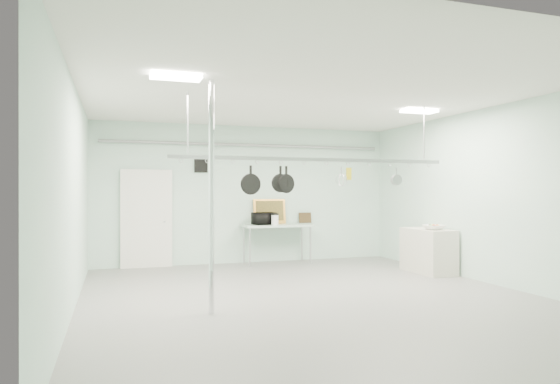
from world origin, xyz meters
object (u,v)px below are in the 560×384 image
object	(u,v)px
skillet_left	(251,180)
fruit_bowl	(434,227)
coffee_canister	(275,220)
skillet_right	(286,179)
side_cabinet	(428,251)
prep_table	(277,228)
microwave	(264,219)
pot_rack	(315,158)
skillet_mid	(280,178)
chrome_pole	(211,197)

from	to	relation	value
skillet_left	fruit_bowl	bearing A→B (deg)	7.66
coffee_canister	skillet_right	world-z (taller)	skillet_right
side_cabinet	skillet_right	bearing A→B (deg)	-162.36
coffee_canister	skillet_left	size ratio (longest dim) A/B	0.51
coffee_canister	fruit_bowl	xyz separation A→B (m)	(2.62, -2.27, -0.07)
prep_table	skillet_right	size ratio (longest dim) A/B	3.79
fruit_bowl	skillet_left	world-z (taller)	skillet_left
microwave	pot_rack	bearing A→B (deg)	79.29
microwave	coffee_canister	world-z (taller)	microwave
coffee_canister	pot_rack	bearing A→B (deg)	-95.33
skillet_right	coffee_canister	bearing A→B (deg)	62.30
side_cabinet	microwave	size ratio (longest dim) A/B	2.39
skillet_mid	coffee_canister	bearing A→B (deg)	73.46
pot_rack	coffee_canister	world-z (taller)	pot_rack
side_cabinet	coffee_canister	xyz separation A→B (m)	(-2.66, 2.02, 0.57)
skillet_right	fruit_bowl	bearing A→B (deg)	0.65
chrome_pole	coffee_canister	world-z (taller)	chrome_pole
chrome_pole	microwave	bearing A→B (deg)	64.71
fruit_bowl	skillet_mid	size ratio (longest dim) A/B	1.01
skillet_mid	skillet_left	bearing A→B (deg)	179.57
side_cabinet	prep_table	bearing A→B (deg)	139.21
chrome_pole	fruit_bowl	size ratio (longest dim) A/B	7.81
skillet_right	chrome_pole	bearing A→B (deg)	-160.37
chrome_pole	skillet_mid	world-z (taller)	chrome_pole
chrome_pole	pot_rack	distance (m)	2.19
fruit_bowl	skillet_left	bearing A→B (deg)	-168.07
microwave	skillet_mid	size ratio (longest dim) A/B	1.24
side_cabinet	microwave	xyz separation A→B (m)	(-2.85, 2.23, 0.59)
microwave	skillet_mid	world-z (taller)	skillet_mid
skillet_mid	fruit_bowl	bearing A→B (deg)	13.13
prep_table	skillet_left	distance (m)	3.77
prep_table	skillet_right	bearing A→B (deg)	-105.41
skillet_left	skillet_mid	world-z (taller)	same
prep_table	chrome_pole	bearing A→B (deg)	-118.71
side_cabinet	skillet_left	distance (m)	4.43
side_cabinet	skillet_right	world-z (taller)	skillet_right
prep_table	skillet_left	size ratio (longest dim) A/B	3.55
prep_table	fruit_bowl	xyz separation A→B (m)	(2.51, -2.45, 0.12)
prep_table	pot_rack	xyz separation A→B (m)	(-0.40, -3.30, 1.40)
chrome_pole	skillet_right	xyz separation A→B (m)	(1.39, 0.90, 0.27)
side_cabinet	pot_rack	distance (m)	3.62
fruit_bowl	skillet_left	distance (m)	4.21
microwave	skillet_right	bearing A→B (deg)	70.62
chrome_pole	prep_table	world-z (taller)	chrome_pole
coffee_canister	microwave	bearing A→B (deg)	132.40
chrome_pole	pot_rack	bearing A→B (deg)	25.35
pot_rack	skillet_mid	world-z (taller)	pot_rack
pot_rack	skillet_right	bearing A→B (deg)	180.00
side_cabinet	fruit_bowl	size ratio (longest dim) A/B	2.93
pot_rack	microwave	size ratio (longest dim) A/B	9.55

